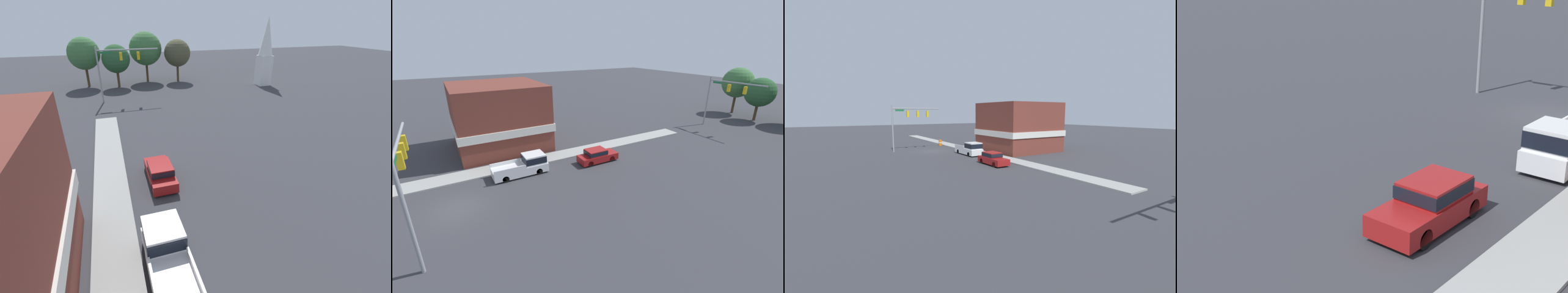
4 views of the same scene
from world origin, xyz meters
The scene contains 8 objects.
far_signal_assembly centered at (-3.30, 37.59, 5.62)m, with size 8.53×0.49×7.69m.
car_lead centered at (-2.11, 14.52, 0.79)m, with size 1.77×4.45×1.52m.
pickup_truck_parked centered at (-3.32, 6.75, 0.96)m, with size 1.96×5.40×1.97m.
church_steeple centered at (22.31, 40.40, 6.03)m, with size 2.48×2.48×11.53m.
backdrop_tree_left_far centered at (-8.19, 48.92, 5.68)m, with size 5.42×5.42×8.41m.
backdrop_tree_left_mid centered at (-3.04, 47.17, 4.81)m, with size 4.78×4.78×7.21m.
backdrop_tree_center centered at (2.63, 50.32, 6.02)m, with size 6.03×6.03×9.05m.
backdrop_tree_right_mid centered at (8.35, 48.69, 5.21)m, with size 4.98×4.98×7.71m.
Camera 1 is at (-4.85, -2.05, 10.99)m, focal length 24.00 mm.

